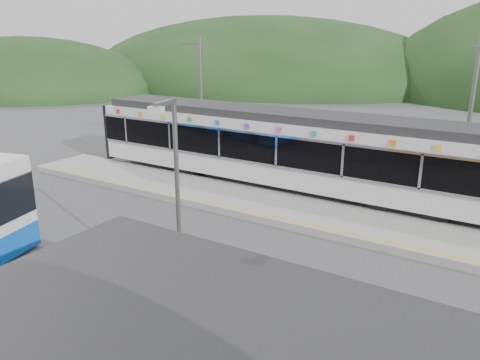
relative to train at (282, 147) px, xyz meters
The scene contains 8 objects.
ground 6.36m from the train, 85.90° to the right, with size 120.00×120.00×0.00m, color #4C4C4F.
hills 6.97m from the train, ahead, with size 146.00×149.00×26.00m.
platform 3.34m from the train, 80.95° to the right, with size 26.00×3.20×0.30m, color #9E9E99.
yellow_line 4.39m from the train, 83.87° to the right, with size 26.00×0.10×0.01m, color yellow.
train is the anchor object (origin of this frame).
catenary_mast_west 7.23m from the train, 158.69° to the left, with size 0.18×1.80×7.00m.
catenary_mast_east 8.02m from the train, 19.04° to the left, with size 0.18×1.80×7.00m.
lamp_post 10.70m from the train, 77.90° to the right, with size 0.38×1.02×5.60m.
Camera 1 is at (9.17, -13.03, 7.01)m, focal length 35.00 mm.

